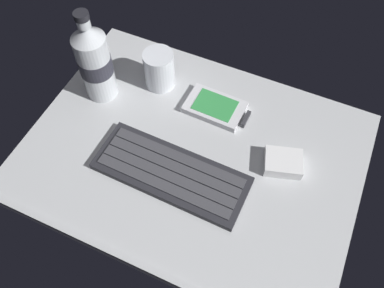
# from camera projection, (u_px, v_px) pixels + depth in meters

# --- Properties ---
(ground_plane) EXTENTS (0.64, 0.48, 0.03)m
(ground_plane) POSITION_uv_depth(u_px,v_px,m) (192.00, 156.00, 0.79)
(ground_plane) COLOR #B7BABC
(keyboard) EXTENTS (0.29, 0.12, 0.02)m
(keyboard) POSITION_uv_depth(u_px,v_px,m) (171.00, 173.00, 0.74)
(keyboard) COLOR #232328
(keyboard) RESTS_ON ground_plane
(handheld_device) EXTENTS (0.13, 0.08, 0.02)m
(handheld_device) POSITION_uv_depth(u_px,v_px,m) (218.00, 108.00, 0.83)
(handheld_device) COLOR silver
(handheld_device) RESTS_ON ground_plane
(juice_cup) EXTENTS (0.06, 0.06, 0.09)m
(juice_cup) POSITION_uv_depth(u_px,v_px,m) (159.00, 71.00, 0.84)
(juice_cup) COLOR silver
(juice_cup) RESTS_ON ground_plane
(water_bottle) EXTENTS (0.07, 0.07, 0.21)m
(water_bottle) POSITION_uv_depth(u_px,v_px,m) (95.00, 62.00, 0.78)
(water_bottle) COLOR silver
(water_bottle) RESTS_ON ground_plane
(charger_block) EXTENTS (0.08, 0.07, 0.02)m
(charger_block) POSITION_uv_depth(u_px,v_px,m) (283.00, 163.00, 0.75)
(charger_block) COLOR white
(charger_block) RESTS_ON ground_plane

